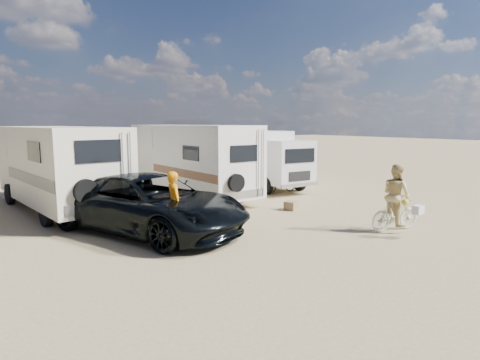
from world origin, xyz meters
TOP-DOWN VIEW (x-y plane):
  - ground at (0.00, 0.00)m, footprint 140.00×140.00m
  - rv_main at (-0.06, 6.73)m, footprint 2.46×7.47m
  - rv_left at (-5.31, 7.19)m, footprint 3.43×7.88m
  - box_truck at (3.98, 6.99)m, footprint 2.45×5.82m
  - dark_suv at (-3.73, 2.35)m, footprint 4.92×6.69m
  - bike_man at (-3.55, 1.08)m, footprint 1.80×0.86m
  - bike_woman at (2.29, -1.62)m, footprint 1.75×0.84m
  - rider_man at (-3.55, 1.08)m, footprint 0.51×0.69m
  - rider_woman at (2.29, -1.62)m, footprint 0.86×1.01m
  - bike_parked at (3.78, 5.34)m, footprint 1.66×0.64m
  - cooler at (-1.20, 4.35)m, footprint 0.57×0.46m
  - crate at (1.67, 2.28)m, footprint 0.52×0.52m

SIDE VIEW (x-z plane):
  - ground at x=0.00m, z-range 0.00..0.00m
  - crate at x=1.67m, z-range 0.00..0.32m
  - cooler at x=-1.20m, z-range 0.00..0.41m
  - bike_parked at x=3.78m, z-range 0.00..0.86m
  - bike_man at x=-3.55m, z-range 0.00..0.91m
  - bike_woman at x=2.29m, z-range 0.00..1.01m
  - dark_suv at x=-3.73m, z-range 0.00..1.69m
  - rider_man at x=-3.55m, z-range 0.00..1.72m
  - rider_woman at x=2.29m, z-range 0.00..1.80m
  - box_truck at x=3.98m, z-range 0.00..2.78m
  - rv_left at x=-5.31m, z-range 0.00..3.03m
  - rv_main at x=-0.06m, z-range 0.00..3.08m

